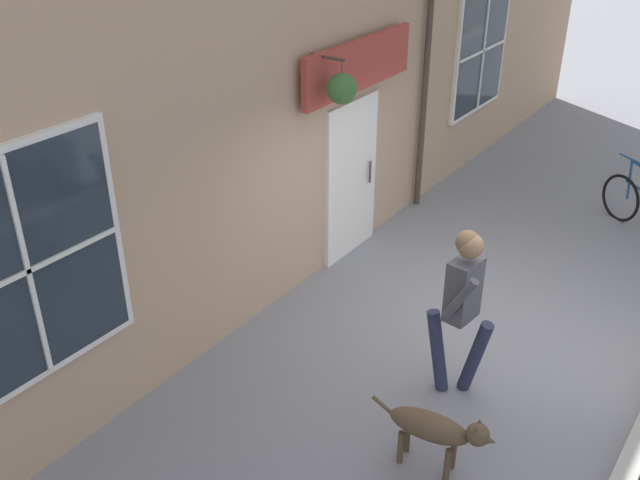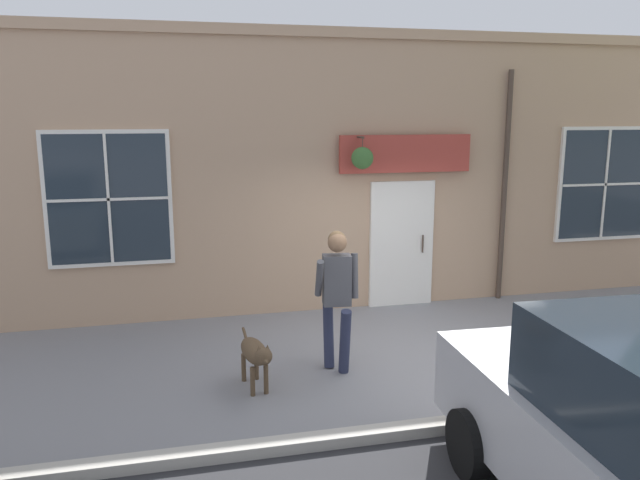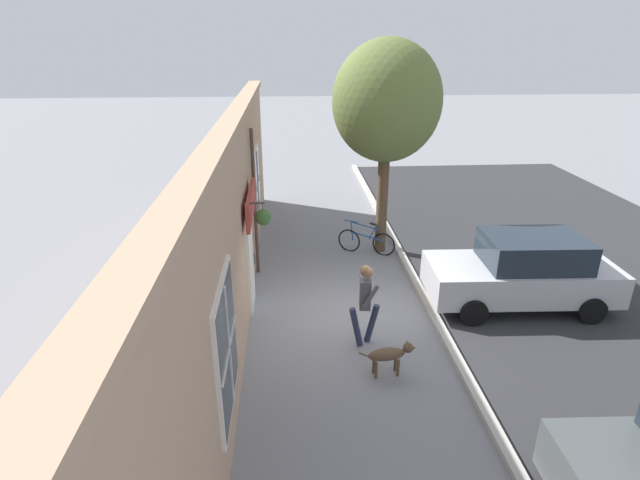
% 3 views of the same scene
% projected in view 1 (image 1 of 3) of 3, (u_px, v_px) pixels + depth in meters
% --- Properties ---
extents(ground_plane, '(90.00, 90.00, 0.00)m').
position_uv_depth(ground_plane, '(474.00, 329.00, 8.09)').
color(ground_plane, gray).
extents(storefront_facade, '(0.95, 18.00, 4.48)m').
position_uv_depth(storefront_facade, '(308.00, 100.00, 8.21)').
color(storefront_facade, tan).
rests_on(storefront_facade, ground_plane).
extents(pedestrian_walking, '(0.66, 0.58, 1.80)m').
position_uv_depth(pedestrian_walking, '(463.00, 297.00, 6.68)').
color(pedestrian_walking, '#282D47').
rests_on(pedestrian_walking, ground_plane).
extents(dog_on_leash, '(1.12, 0.35, 0.68)m').
position_uv_depth(dog_on_leash, '(436.00, 429.00, 6.07)').
color(dog_on_leash, brown).
rests_on(dog_on_leash, ground_plane).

